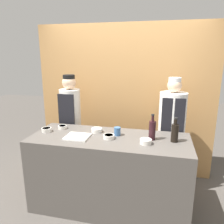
{
  "coord_description": "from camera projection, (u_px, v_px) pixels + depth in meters",
  "views": [
    {
      "loc": [
        0.59,
        -2.42,
        1.92
      ],
      "look_at": [
        0.0,
        0.15,
        1.23
      ],
      "focal_mm": 35.0,
      "sensor_mm": 36.0,
      "label": 1
    }
  ],
  "objects": [
    {
      "name": "chef_right",
      "position": [
        171.0,
        132.0,
        3.06
      ],
      "size": [
        0.37,
        0.37,
        1.64
      ],
      "color": "#28282D",
      "rests_on": "ground_plane"
    },
    {
      "name": "cup_blue",
      "position": [
        117.0,
        131.0,
        2.71
      ],
      "size": [
        0.08,
        0.08,
        0.1
      ],
      "color": "#386093",
      "rests_on": "counter"
    },
    {
      "name": "cabinet_wall",
      "position": [
        124.0,
        100.0,
        3.59
      ],
      "size": [
        2.83,
        0.18,
        2.4
      ],
      "color": "#B7844C",
      "rests_on": "ground_plane"
    },
    {
      "name": "bottle_soy",
      "position": [
        175.0,
        132.0,
        2.5
      ],
      "size": [
        0.08,
        0.08,
        0.29
      ],
      "color": "black",
      "rests_on": "counter"
    },
    {
      "name": "cutting_board",
      "position": [
        77.0,
        137.0,
        2.65
      ],
      "size": [
        0.28,
        0.25,
        0.02
      ],
      "color": "white",
      "rests_on": "counter"
    },
    {
      "name": "ground_plane",
      "position": [
        109.0,
        205.0,
        2.9
      ],
      "size": [
        14.0,
        14.0,
        0.0
      ],
      "primitive_type": "plane",
      "color": "#4C4742"
    },
    {
      "name": "sauce_bowl_purple",
      "position": [
        62.0,
        127.0,
        2.96
      ],
      "size": [
        0.12,
        0.12,
        0.04
      ],
      "color": "silver",
      "rests_on": "counter"
    },
    {
      "name": "counter",
      "position": [
        109.0,
        172.0,
        2.78
      ],
      "size": [
        1.94,
        0.76,
        0.95
      ],
      "color": "#514C47",
      "rests_on": "ground_plane"
    },
    {
      "name": "sauce_bowl_yellow",
      "position": [
        47.0,
        130.0,
        2.84
      ],
      "size": [
        0.13,
        0.13,
        0.05
      ],
      "color": "silver",
      "rests_on": "counter"
    },
    {
      "name": "sauce_bowl_red",
      "position": [
        97.0,
        130.0,
        2.83
      ],
      "size": [
        0.14,
        0.14,
        0.05
      ],
      "color": "silver",
      "rests_on": "counter"
    },
    {
      "name": "bottle_wine",
      "position": [
        152.0,
        130.0,
        2.56
      ],
      "size": [
        0.08,
        0.08,
        0.31
      ],
      "color": "black",
      "rests_on": "counter"
    },
    {
      "name": "sauce_bowl_brown",
      "position": [
        146.0,
        141.0,
        2.45
      ],
      "size": [
        0.13,
        0.13,
        0.06
      ],
      "color": "silver",
      "rests_on": "counter"
    },
    {
      "name": "sauce_bowl_orange",
      "position": [
        109.0,
        137.0,
        2.61
      ],
      "size": [
        0.13,
        0.13,
        0.05
      ],
      "color": "silver",
      "rests_on": "counter"
    },
    {
      "name": "chef_left",
      "position": [
        71.0,
        123.0,
        3.38
      ],
      "size": [
        0.31,
        0.31,
        1.64
      ],
      "color": "#28282D",
      "rests_on": "ground_plane"
    }
  ]
}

